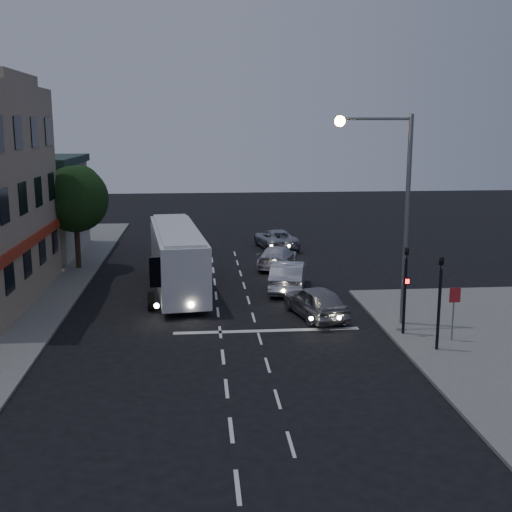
{
  "coord_description": "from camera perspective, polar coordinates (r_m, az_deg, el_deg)",
  "views": [
    {
      "loc": [
        -0.83,
        -24.15,
        8.64
      ],
      "look_at": [
        2.02,
        7.33,
        2.2
      ],
      "focal_mm": 45.0,
      "sensor_mm": 36.0,
      "label": 1
    }
  ],
  "objects": [
    {
      "name": "streetlight",
      "position": [
        27.74,
        12.05,
        5.25
      ],
      "size": [
        3.32,
        0.44,
        9.0
      ],
      "color": "slate",
      "rests_on": "sidewalk_near"
    },
    {
      "name": "ground",
      "position": [
        25.67,
        -3.04,
        -8.18
      ],
      "size": [
        120.0,
        120.0,
        0.0
      ],
      "primitive_type": "plane",
      "color": "black"
    },
    {
      "name": "street_tree",
      "position": [
        40.08,
        -15.81,
        5.15
      ],
      "size": [
        4.0,
        4.0,
        6.2
      ],
      "color": "black",
      "rests_on": "sidewalk_far"
    },
    {
      "name": "low_building_north",
      "position": [
        46.24,
        -21.09,
        4.23
      ],
      "size": [
        9.4,
        9.4,
        6.5
      ],
      "color": "gray",
      "rests_on": "sidewalk_far"
    },
    {
      "name": "traffic_signal_main",
      "position": [
        27.04,
        13.15,
        -2.09
      ],
      "size": [
        0.25,
        0.35,
        4.1
      ],
      "color": "black",
      "rests_on": "sidewalk_near"
    },
    {
      "name": "traffic_signal_side",
      "position": [
        25.47,
        16.03,
        -3.08
      ],
      "size": [
        0.18,
        0.15,
        4.1
      ],
      "color": "black",
      "rests_on": "sidewalk_near"
    },
    {
      "name": "road_markings",
      "position": [
        28.86,
        -0.73,
        -5.89
      ],
      "size": [
        8.0,
        30.55,
        0.01
      ],
      "color": "silver",
      "rests_on": "ground"
    },
    {
      "name": "car_sedan_a",
      "position": [
        34.2,
        2.88,
        -1.75
      ],
      "size": [
        2.68,
        5.13,
        1.61
      ],
      "primitive_type": "imported",
      "rotation": [
        0.0,
        0.0,
        2.93
      ],
      "color": "#A9A9B1",
      "rests_on": "ground"
    },
    {
      "name": "tour_bus",
      "position": [
        34.31,
        -7.04,
        -0.03
      ],
      "size": [
        3.48,
        11.19,
        3.38
      ],
      "rotation": [
        0.0,
        0.0,
        0.11
      ],
      "color": "silver",
      "rests_on": "ground"
    },
    {
      "name": "car_suv",
      "position": [
        29.52,
        5.31,
        -4.05
      ],
      "size": [
        2.74,
        4.66,
        1.49
      ],
      "primitive_type": "imported",
      "rotation": [
        0.0,
        0.0,
        3.38
      ],
      "color": "#949496",
      "rests_on": "ground"
    },
    {
      "name": "car_sedan_c",
      "position": [
        45.86,
        1.76,
        1.53
      ],
      "size": [
        3.06,
        5.27,
        1.38
      ],
      "primitive_type": "imported",
      "rotation": [
        0.0,
        0.0,
        3.3
      ],
      "color": "#9FA2AA",
      "rests_on": "ground"
    },
    {
      "name": "car_sedan_b",
      "position": [
        39.75,
        1.92,
        -0.06
      ],
      "size": [
        3.28,
        4.97,
        1.34
      ],
      "primitive_type": "imported",
      "rotation": [
        0.0,
        0.0,
        2.81
      ],
      "color": "silver",
      "rests_on": "ground"
    },
    {
      "name": "regulatory_sign",
      "position": [
        26.91,
        17.2,
        -4.19
      ],
      "size": [
        0.45,
        0.12,
        2.2
      ],
      "color": "slate",
      "rests_on": "sidewalk_near"
    }
  ]
}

